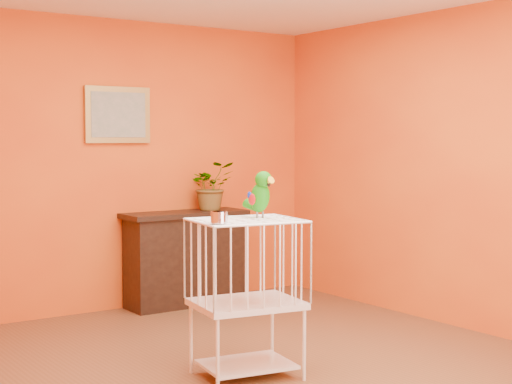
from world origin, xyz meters
TOP-DOWN VIEW (x-y plane):
  - ground at (0.00, 0.00)m, footprint 4.50×4.50m
  - room_shell at (0.00, 0.00)m, footprint 4.50×4.50m
  - console_cabinet at (0.58, 2.04)m, footprint 1.17×0.42m
  - potted_plant at (0.86, 2.05)m, footprint 0.48×0.52m
  - framed_picture at (0.00, 2.22)m, footprint 0.62×0.04m
  - birdcage at (-0.18, -0.10)m, footprint 0.74×0.61m
  - feed_cup at (-0.46, -0.22)m, footprint 0.10×0.10m
  - parrot at (-0.05, -0.06)m, footprint 0.15×0.28m

SIDE VIEW (x-z plane):
  - ground at x=0.00m, z-range 0.00..0.00m
  - console_cabinet at x=0.58m, z-range 0.00..0.87m
  - birdcage at x=-0.18m, z-range 0.02..1.04m
  - potted_plant at x=0.86m, z-range 0.87..1.22m
  - feed_cup at x=-0.46m, z-range 1.03..1.10m
  - parrot at x=-0.05m, z-range 1.02..1.33m
  - room_shell at x=0.00m, z-range -0.67..3.83m
  - framed_picture at x=0.00m, z-range 1.50..2.00m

